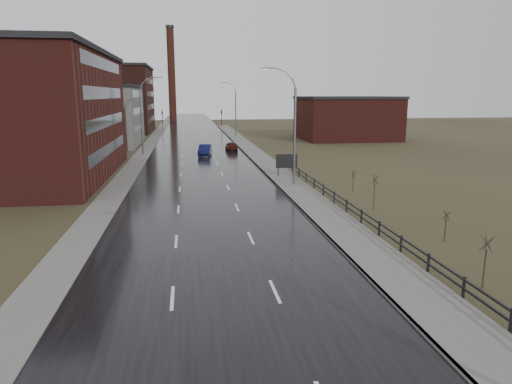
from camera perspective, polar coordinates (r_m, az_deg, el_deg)
name	(u,v)px	position (r m, az deg, el deg)	size (l,w,h in m)	color
road	(198,156)	(67.59, -7.27, 4.50)	(14.00, 300.00, 0.06)	black
sidewalk_right	(294,187)	(44.06, 4.79, 0.59)	(3.20, 180.00, 0.18)	#595651
curb_right	(279,188)	(43.74, 2.85, 0.53)	(0.16, 180.00, 0.18)	slate
sidewalk_left	(141,157)	(67.91, -14.22, 4.29)	(2.40, 260.00, 0.12)	#595651
warehouse_mid	(92,115)	(86.68, -19.80, 9.01)	(16.32, 20.40, 10.50)	slate
warehouse_far	(95,99)	(117.01, -19.51, 10.87)	(26.52, 24.48, 15.50)	#331611
building_right	(346,118)	(94.60, 11.22, 9.08)	(18.36, 16.32, 8.50)	#471914
smokestack	(172,74)	(157.21, -10.52, 14.31)	(2.70, 2.70, 30.70)	#331611
streetlight_right_mid	(292,127)	(44.23, 4.50, 8.16)	(3.36, 0.28, 11.35)	slate
streetlight_left	(143,116)	(69.35, -13.90, 9.26)	(3.36, 0.28, 11.35)	slate
streetlight_right_far	(234,109)	(97.55, -2.73, 10.30)	(3.36, 0.28, 11.35)	slate
guardrail	(384,230)	(29.05, 15.70, -4.61)	(0.10, 53.05, 1.10)	black
shrub_c	(485,261)	(23.70, 26.73, -7.66)	(0.60, 0.63, 2.54)	#382D23
shrub_d	(446,225)	(30.18, 22.62, -3.86)	(0.46, 0.49, 1.93)	#382D23
shrub_e	(374,191)	(36.77, 14.59, 0.16)	(0.66, 0.69, 2.79)	#382D23
shrub_f	(353,180)	(43.19, 12.04, 1.42)	(0.47, 0.49, 1.96)	#382D23
billboard	(287,162)	(49.49, 3.84, 3.80)	(2.36, 0.17, 2.56)	black
traffic_light_left	(162,111)	(127.24, -11.66, 9.93)	(0.58, 2.73, 5.30)	black
traffic_light_right	(221,110)	(127.42, -4.35, 10.14)	(0.58, 2.73, 5.30)	black
car_near	(205,150)	(67.69, -6.39, 5.19)	(1.70, 4.87, 1.60)	#0B0E39
car_far	(232,146)	(73.36, -3.08, 5.72)	(1.72, 4.28, 1.46)	#41140A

